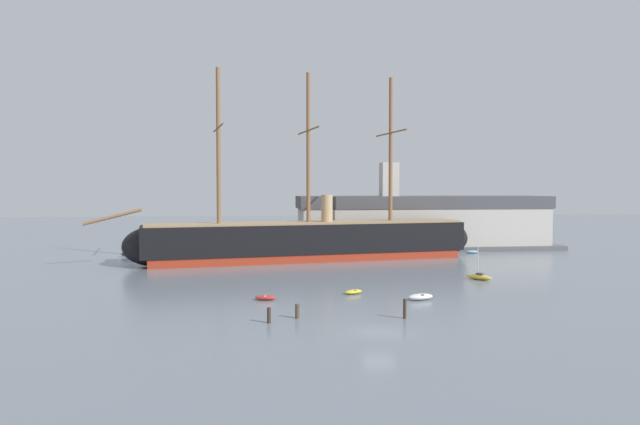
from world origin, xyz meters
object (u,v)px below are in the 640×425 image
at_px(dinghy_distant_centre, 320,247).
at_px(dinghy_foreground_left, 265,298).
at_px(tall_ship, 308,240).
at_px(dinghy_near_centre, 354,292).
at_px(dinghy_foreground_right, 420,297).
at_px(sailboat_mid_right, 479,277).
at_px(motorboat_far_left, 135,253).
at_px(mooring_piling_nearest, 297,311).
at_px(dockside_warehouse_right, 421,222).
at_px(dinghy_far_right, 472,252).
at_px(mooring_piling_left_pair, 269,315).
at_px(mooring_piling_right_pair, 405,309).

bearing_deg(dinghy_distant_centre, dinghy_foreground_left, -102.97).
bearing_deg(tall_ship, dinghy_near_centre, -86.21).
bearing_deg(dinghy_foreground_right, sailboat_mid_right, 46.68).
height_order(sailboat_mid_right, motorboat_far_left, sailboat_mid_right).
distance_m(mooring_piling_nearest, dockside_warehouse_right, 63.71).
relative_size(dinghy_foreground_left, dinghy_distant_centre, 0.88).
relative_size(dinghy_distant_centre, dockside_warehouse_right, 0.05).
height_order(dinghy_foreground_right, motorboat_far_left, motorboat_far_left).
xyz_separation_m(sailboat_mid_right, dinghy_far_right, (10.52, 28.52, -0.12)).
xyz_separation_m(sailboat_mid_right, dinghy_distant_centre, (-15.47, 40.40, -0.08)).
distance_m(dinghy_foreground_right, dinghy_distant_centre, 52.45).
height_order(dinghy_foreground_right, sailboat_mid_right, sailboat_mid_right).
bearing_deg(dinghy_near_centre, dinghy_far_right, 52.36).
xyz_separation_m(sailboat_mid_right, dockside_warehouse_right, (4.01, 38.14, 4.67)).
height_order(tall_ship, dinghy_foreground_right, tall_ship).
distance_m(sailboat_mid_right, mooring_piling_left_pair, 33.72).
relative_size(sailboat_mid_right, dockside_warehouse_right, 0.09).
bearing_deg(dinghy_near_centre, dinghy_foreground_left, -166.81).
relative_size(tall_ship, dinghy_distant_centre, 23.35).
relative_size(dinghy_foreground_left, dinghy_foreground_right, 0.77).
bearing_deg(dinghy_foreground_left, dinghy_far_right, 45.71).
bearing_deg(mooring_piling_nearest, mooring_piling_left_pair, -149.58).
xyz_separation_m(dinghy_foreground_right, mooring_piling_right_pair, (-3.86, -8.04, 0.54)).
bearing_deg(mooring_piling_right_pair, motorboat_far_left, 123.25).
height_order(dinghy_distant_centre, mooring_piling_left_pair, mooring_piling_left_pair).
height_order(sailboat_mid_right, dinghy_distant_centre, sailboat_mid_right).
bearing_deg(mooring_piling_right_pair, dinghy_near_centre, 101.25).
relative_size(dinghy_near_centre, mooring_piling_left_pair, 1.76).
xyz_separation_m(mooring_piling_right_pair, dockside_warehouse_right, (19.06, 58.06, 4.18)).
relative_size(sailboat_mid_right, mooring_piling_nearest, 3.62).
distance_m(tall_ship, mooring_piling_nearest, 41.17).
relative_size(sailboat_mid_right, motorboat_far_left, 0.93).
relative_size(mooring_piling_left_pair, dockside_warehouse_right, 0.03).
bearing_deg(dockside_warehouse_right, tall_ship, -145.64).
bearing_deg(mooring_piling_nearest, dockside_warehouse_right, 63.37).
bearing_deg(motorboat_far_left, mooring_piling_left_pair, -67.42).
distance_m(dinghy_foreground_left, motorboat_far_left, 45.57).
relative_size(dinghy_far_right, dockside_warehouse_right, 0.04).
bearing_deg(motorboat_far_left, sailboat_mid_right, -32.33).
height_order(dinghy_near_centre, dockside_warehouse_right, dockside_warehouse_right).
xyz_separation_m(dinghy_distant_centre, dockside_warehouse_right, (19.48, -2.26, 4.76)).
xyz_separation_m(mooring_piling_left_pair, mooring_piling_right_pair, (11.97, 0.25, 0.21)).
bearing_deg(mooring_piling_nearest, mooring_piling_right_pair, -7.54).
height_order(dinghy_far_right, mooring_piling_left_pair, mooring_piling_left_pair).
bearing_deg(dinghy_foreground_right, dinghy_foreground_left, 173.40).
xyz_separation_m(dinghy_foreground_right, dockside_warehouse_right, (15.20, 50.02, 4.72)).
relative_size(tall_ship, mooring_piling_right_pair, 35.46).
distance_m(dinghy_foreground_right, sailboat_mid_right, 16.32).
distance_m(dinghy_foreground_left, dinghy_distant_centre, 51.76).
relative_size(motorboat_far_left, mooring_piling_right_pair, 2.82).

